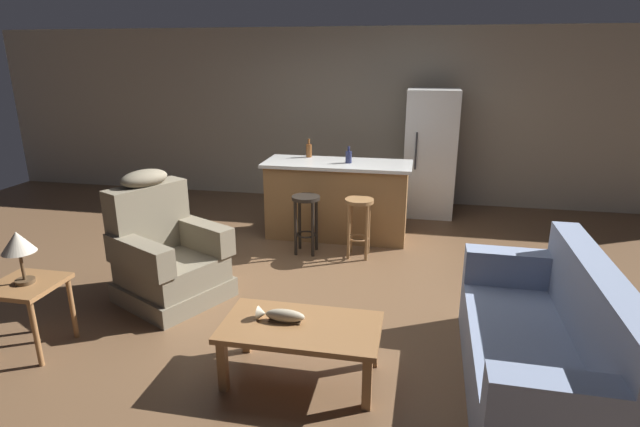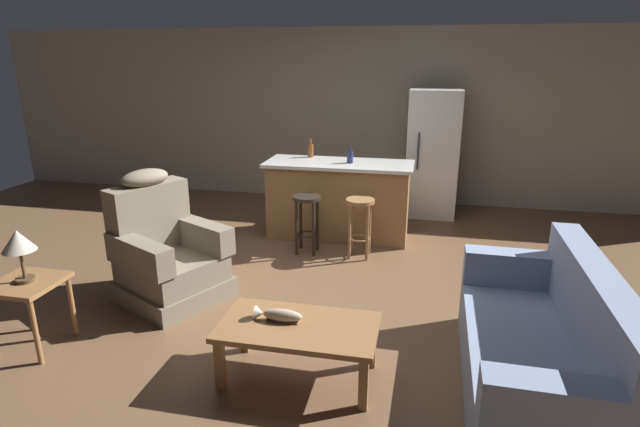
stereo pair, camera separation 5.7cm
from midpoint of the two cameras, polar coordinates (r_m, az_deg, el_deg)
The scene contains 14 objects.
ground_plane at distance 5.15m, azimuth -0.88°, elevation -7.60°, with size 12.00×12.00×0.00m.
back_wall at distance 7.79m, azimuth 4.01°, elevation 11.00°, with size 12.00×0.05×2.60m.
coffee_table at distance 3.56m, azimuth -2.66°, elevation -13.37°, with size 1.10×0.60×0.42m.
fish_figurine at distance 3.56m, azimuth -5.01°, elevation -11.53°, with size 0.34×0.10×0.10m.
couch at distance 3.70m, azimuth 23.97°, elevation -14.12°, with size 0.87×1.91×0.94m.
recliner_near_lamp at distance 4.88m, azimuth -17.53°, elevation -4.52°, with size 1.13×1.13×1.20m.
end_table at distance 4.45m, azimuth -30.75°, elevation -7.97°, with size 0.48×0.48×0.56m.
table_lamp at distance 4.30m, azimuth -31.57°, elevation -3.05°, with size 0.24×0.24×0.41m.
kitchen_island at distance 6.23m, azimuth 1.72°, elevation 1.62°, with size 1.80×0.70×0.95m.
bar_stool_left at distance 5.68m, azimuth -1.90°, elevation -0.02°, with size 0.32×0.32×0.68m.
bar_stool_right at distance 5.58m, azimuth 4.19°, elevation -0.39°, with size 0.32×0.32×0.68m.
refrigerator at distance 7.22m, azimuth 12.22°, elevation 6.75°, with size 0.70×0.69×1.76m.
bottle_tall_green at distance 6.42m, azimuth -1.54°, elevation 7.25°, with size 0.07×0.07×0.24m.
bottle_short_amber at distance 6.07m, azimuth 3.02°, elevation 6.51°, with size 0.08×0.08×0.20m.
Camera 1 is at (0.96, -4.56, 2.20)m, focal length 28.00 mm.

